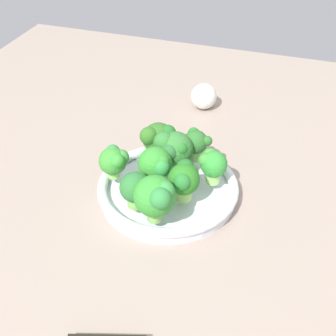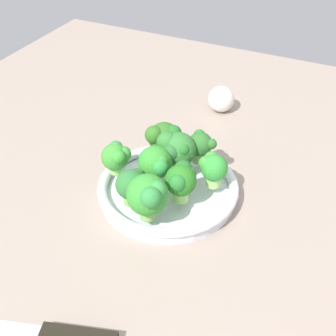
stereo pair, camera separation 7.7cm
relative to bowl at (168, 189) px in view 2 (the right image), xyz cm
name	(u,v)px [view 2 (the right image)]	position (x,y,z in cm)	size (l,w,h in cm)	color
ground_plane	(178,210)	(-2.44, 1.37, -2.76)	(130.00, 130.00, 2.50)	gray
bowl	(168,189)	(0.00, 0.00, 0.00)	(23.64, 23.64, 2.96)	white
broccoli_floret_0	(176,149)	(0.31, -3.91, 5.57)	(6.61, 6.60, 7.10)	#77B257
broccoli_floret_1	(116,157)	(8.88, 1.60, 4.86)	(4.90, 4.90, 5.64)	#92D865
broccoli_floret_2	(156,164)	(1.68, 1.04, 5.52)	(5.62, 5.54, 6.82)	#88D05A
broccoli_floret_3	(164,138)	(4.03, -6.73, 5.13)	(5.91, 6.14, 6.48)	#83B958
broccoli_floret_4	(181,180)	(-3.62, 2.80, 5.31)	(5.00, 6.20, 6.34)	#9DD362
broccoli_floret_5	(132,185)	(2.94, 6.78, 4.88)	(5.01, 5.52, 5.96)	#86CC60
broccoli_floret_6	(148,195)	(-1.14, 9.07, 6.08)	(6.44, 6.64, 7.65)	#7EB45A
broccoli_floret_7	(213,166)	(-6.61, -2.91, 4.94)	(4.76, 4.91, 5.75)	#98D86A
broccoli_floret_8	(203,145)	(-2.85, -7.79, 4.90)	(4.68, 4.36, 5.77)	#8BBF60
knife	(42,333)	(2.65, 30.89, -0.96)	(26.14, 10.05, 1.50)	silver
garlic_bulb	(221,99)	(1.92, -30.57, 1.29)	(5.60, 5.60, 5.60)	silver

